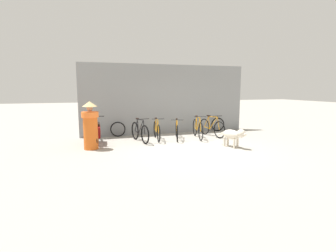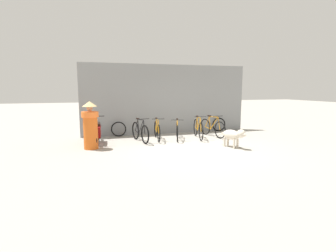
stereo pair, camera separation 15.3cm
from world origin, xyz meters
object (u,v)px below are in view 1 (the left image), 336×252
bicycle_1 (157,131)px  bicycle_2 (177,130)px  stray_dog (233,135)px  spare_tire_left (218,124)px  spare_tire_right (118,129)px  bicycle_4 (212,128)px  bicycle_0 (140,132)px  bicycle_3 (198,129)px  motorcycle (96,132)px  person_in_robes (90,125)px

bicycle_1 → bicycle_2: bicycle_1 is taller
stray_dog → spare_tire_left: size_ratio=1.80×
spare_tire_right → bicycle_4: bearing=-16.7°
bicycle_1 → spare_tire_left: size_ratio=2.66×
bicycle_2 → spare_tire_right: bicycle_2 is taller
bicycle_0 → bicycle_3: 2.35m
bicycle_1 → bicycle_2: (0.79, -0.10, -0.02)m
bicycle_1 → stray_dog: (2.10, -2.09, 0.08)m
bicycle_0 → motorcycle: size_ratio=0.85×
person_in_robes → spare_tire_right: 2.31m
person_in_robes → bicycle_0: bearing=175.8°
bicycle_4 → spare_tire_right: size_ratio=2.68×
bicycle_1 → stray_dog: bearing=52.7°
person_in_robes → spare_tire_left: size_ratio=2.48×
bicycle_2 → person_in_robes: size_ratio=1.05×
stray_dog → bicycle_4: bearing=152.6°
bicycle_3 → spare_tire_left: (1.60, 1.29, -0.06)m
bicycle_4 → bicycle_1: bearing=-100.8°
bicycle_3 → spare_tire_left: 2.05m
bicycle_0 → stray_dog: size_ratio=1.44×
bicycle_0 → bicycle_3: size_ratio=0.94×
bicycle_1 → stray_dog: bicycle_1 is taller
stray_dog → person_in_robes: (-4.58, 1.23, 0.36)m
bicycle_2 → person_in_robes: (-3.27, -0.76, 0.46)m
motorcycle → stray_dog: size_ratio=1.68×
bicycle_0 → spare_tire_left: size_ratio=2.59×
bicycle_2 → bicycle_3: (0.85, -0.09, 0.04)m
bicycle_2 → stray_dog: bearing=51.3°
bicycle_1 → spare_tire_right: (-1.36, 1.09, -0.05)m
bicycle_2 → bicycle_3: 0.86m
bicycle_0 → person_in_robes: bearing=-79.3°
bicycle_2 → bicycle_4: 1.57m
bicycle_0 → spare_tire_left: (3.95, 1.27, -0.05)m
spare_tire_left → spare_tire_right: bearing=180.0°
bicycle_4 → person_in_robes: (-4.83, -0.84, 0.43)m
stray_dog → person_in_robes: size_ratio=0.73×
bicycle_3 → spare_tire_right: (-3.00, 1.29, -0.07)m
bicycle_3 → bicycle_0: bearing=-78.6°
spare_tire_right → stray_dog: bearing=-42.7°
bicycle_0 → bicycle_1: (0.70, 0.18, -0.01)m
person_in_robes → stray_dog: bearing=139.5°
bicycle_0 → stray_dog: (2.80, -1.92, 0.07)m
bicycle_1 → bicycle_0: bearing=-68.4°
bicycle_0 → motorcycle: motorcycle is taller
bicycle_3 → bicycle_4: size_ratio=1.06×
stray_dog → spare_tire_right: size_ratio=1.84×
spare_tire_left → bicycle_2: bearing=-154.1°
bicycle_3 → person_in_robes: bearing=-69.0°
person_in_robes → spare_tire_left: (5.72, 1.95, -0.48)m
bicycle_1 → spare_tire_right: bicycle_1 is taller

